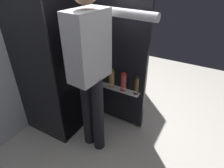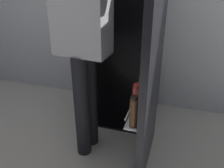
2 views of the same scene
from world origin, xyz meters
The scene contains 3 objects.
ground_plane centered at (0.00, 0.00, 0.00)m, with size 5.31×5.31×0.00m, color #B7B2A8.
refrigerator centered at (0.03, 0.51, 0.84)m, with size 0.73×1.29×1.69m.
person centered at (-0.15, -0.04, 1.06)m, with size 0.55×0.76×1.76m.
Camera 2 is at (0.55, -1.60, 1.48)m, focal length 38.86 mm.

